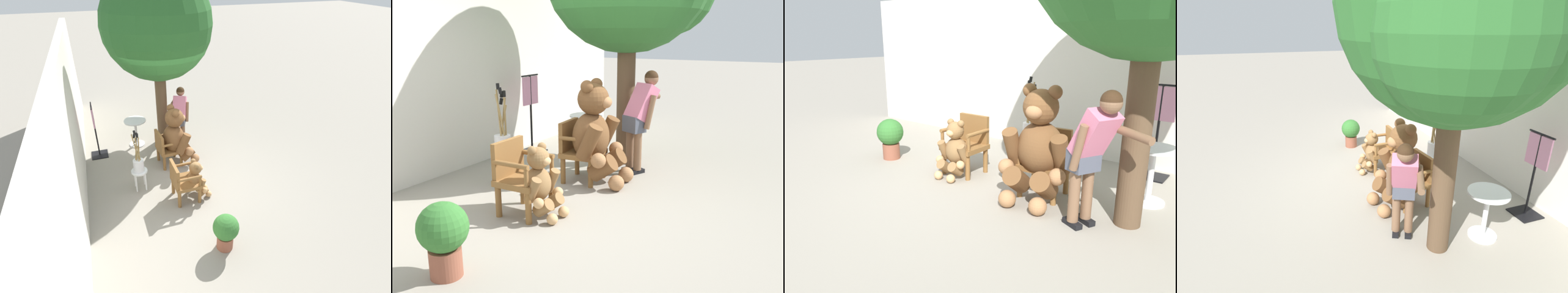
# 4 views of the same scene
# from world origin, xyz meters

# --- Properties ---
(ground_plane) EXTENTS (60.00, 60.00, 0.00)m
(ground_plane) POSITION_xyz_m (0.00, 0.00, 0.00)
(ground_plane) COLOR gray
(back_wall) EXTENTS (10.00, 0.16, 2.80)m
(back_wall) POSITION_xyz_m (0.00, 2.40, 1.40)
(back_wall) COLOR silver
(back_wall) RESTS_ON ground
(wooden_chair_left) EXTENTS (0.57, 0.53, 0.86)m
(wooden_chair_left) POSITION_xyz_m (-0.67, 0.44, 0.46)
(wooden_chair_left) COLOR brown
(wooden_chair_left) RESTS_ON ground
(wooden_chair_right) EXTENTS (0.61, 0.57, 0.86)m
(wooden_chair_right) POSITION_xyz_m (0.67, 0.44, 0.46)
(wooden_chair_right) COLOR brown
(wooden_chair_right) RESTS_ON ground
(teddy_bear_large) EXTENTS (0.88, 0.86, 1.46)m
(teddy_bear_large) POSITION_xyz_m (0.68, 0.18, 0.71)
(teddy_bear_large) COLOR brown
(teddy_bear_large) RESTS_ON ground
(teddy_bear_small) EXTENTS (0.51, 0.48, 0.86)m
(teddy_bear_small) POSITION_xyz_m (-0.67, 0.15, 0.42)
(teddy_bear_small) COLOR olive
(teddy_bear_small) RESTS_ON ground
(person_visitor) EXTENTS (0.87, 0.49, 1.52)m
(person_visitor) POSITION_xyz_m (1.50, -0.13, 0.91)
(person_visitor) COLOR black
(person_visitor) RESTS_ON ground
(white_stool) EXTENTS (0.34, 0.34, 0.46)m
(white_stool) POSITION_xyz_m (-0.06, 1.21, 0.36)
(white_stool) COLOR white
(white_stool) RESTS_ON ground
(brush_bucket) EXTENTS (0.22, 0.22, 0.96)m
(brush_bucket) POSITION_xyz_m (-0.06, 1.21, 0.67)
(brush_bucket) COLOR white
(brush_bucket) RESTS_ON white_stool
(round_side_table) EXTENTS (0.56, 0.56, 0.72)m
(round_side_table) POSITION_xyz_m (1.81, 0.98, 0.45)
(round_side_table) COLOR silver
(round_side_table) RESTS_ON ground
(patio_tree) EXTENTS (2.67, 2.54, 4.28)m
(patio_tree) POSITION_xyz_m (1.91, 0.19, 2.95)
(patio_tree) COLOR brown
(patio_tree) RESTS_ON ground
(potted_plant) EXTENTS (0.44, 0.44, 0.68)m
(potted_plant) POSITION_xyz_m (-2.11, 0.14, 0.40)
(potted_plant) COLOR brown
(potted_plant) RESTS_ON ground
(clothing_display_stand) EXTENTS (0.44, 0.40, 1.36)m
(clothing_display_stand) POSITION_xyz_m (1.59, 1.97, 0.72)
(clothing_display_stand) COLOR black
(clothing_display_stand) RESTS_ON ground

